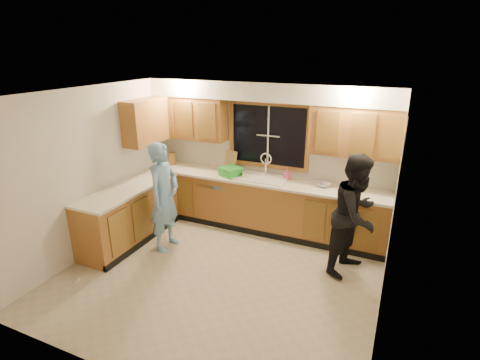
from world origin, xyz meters
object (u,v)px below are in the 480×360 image
object	(u,v)px
stove	(105,229)
dish_crate	(231,172)
sink	(262,182)
dishwasher	(217,199)
soap_bottle	(287,174)
man	(164,197)
knife_block	(172,159)
bowl	(323,185)
woman	(356,215)

from	to	relation	value
stove	dish_crate	distance (m)	2.22
sink	dish_crate	distance (m)	0.55
dishwasher	soap_bottle	world-z (taller)	soap_bottle
man	knife_block	xyz separation A→B (m)	(-0.71, 1.29, 0.18)
sink	man	bearing A→B (deg)	-132.59
dishwasher	stove	bearing A→B (deg)	-117.69
knife_block	stove	bearing A→B (deg)	-129.03
man	dish_crate	xyz separation A→B (m)	(0.59, 1.14, 0.14)
dishwasher	bowl	size ratio (longest dim) A/B	3.68
sink	soap_bottle	size ratio (longest dim) A/B	4.44
dish_crate	bowl	bearing A→B (deg)	4.76
stove	knife_block	distance (m)	1.98
man	bowl	size ratio (longest dim) A/B	7.66
soap_bottle	stove	bearing A→B (deg)	-138.01
dish_crate	soap_bottle	distance (m)	0.96
woman	dish_crate	xyz separation A→B (m)	(-2.18, 0.61, 0.14)
knife_block	dish_crate	xyz separation A→B (m)	(1.30, -0.15, -0.04)
sink	dish_crate	size ratio (longest dim) A/B	2.63
soap_bottle	bowl	size ratio (longest dim) A/B	0.87
man	soap_bottle	distance (m)	2.06
stove	bowl	bearing A→B (deg)	33.44
woman	sink	bearing A→B (deg)	87.07
sink	woman	world-z (taller)	woman
man	bowl	xyz separation A→B (m)	(2.16, 1.27, 0.09)
sink	knife_block	world-z (taller)	sink
man	soap_bottle	xyz separation A→B (m)	(1.52, 1.38, 0.16)
man	soap_bottle	bearing A→B (deg)	-48.69
woman	bowl	size ratio (longest dim) A/B	7.69
dishwasher	woman	xyz separation A→B (m)	(2.50, -0.68, 0.45)
sink	dishwasher	xyz separation A→B (m)	(-0.85, -0.01, -0.45)
sink	soap_bottle	world-z (taller)	sink
knife_block	bowl	distance (m)	2.86
dish_crate	bowl	distance (m)	1.57
dishwasher	man	bearing A→B (deg)	-102.78
woman	bowl	world-z (taller)	woman
man	dish_crate	world-z (taller)	man
dishwasher	dish_crate	size ratio (longest dim) A/B	2.50
stove	woman	size ratio (longest dim) A/B	0.53
stove	woman	distance (m)	3.65
woman	soap_bottle	bearing A→B (deg)	75.82
woman	bowl	bearing A→B (deg)	59.57
dishwasher	man	size ratio (longest dim) A/B	0.48
dishwasher	bowl	world-z (taller)	bowl
sink	dishwasher	size ratio (longest dim) A/B	1.05
sink	woman	distance (m)	1.79
dish_crate	bowl	world-z (taller)	dish_crate
sink	bowl	size ratio (longest dim) A/B	3.86
stove	bowl	distance (m)	3.43
knife_block	bowl	bearing A→B (deg)	-40.30
man	bowl	world-z (taller)	man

